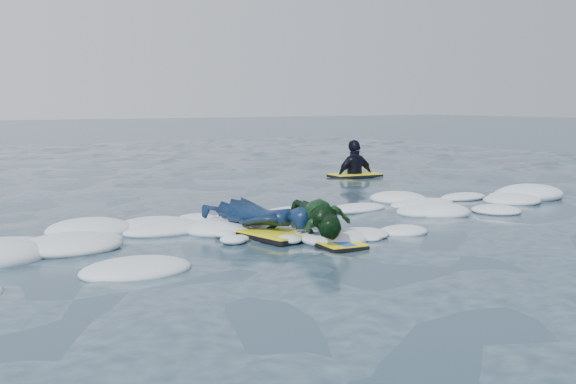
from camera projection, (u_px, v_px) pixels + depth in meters
name	position (u px, v px, depth m)	size (l,w,h in m)	color
ground	(336.00, 238.00, 8.75)	(120.00, 120.00, 0.00)	#1C3644
foam_band	(289.00, 226.00, 9.61)	(12.00, 3.10, 0.30)	silver
prone_woman_unit	(261.00, 218.00, 8.93)	(1.06, 1.72, 0.42)	black
prone_child_unit	(324.00, 221.00, 8.41)	(1.11, 1.44, 0.51)	black
waiting_rider_unit	(355.00, 178.00, 15.74)	(1.18, 0.74, 1.67)	black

